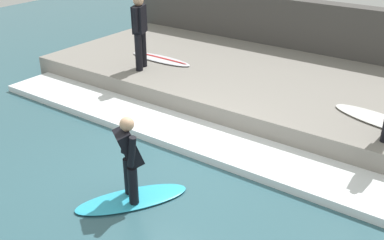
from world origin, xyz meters
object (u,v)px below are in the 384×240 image
(surfer_riding, at_px, (129,155))
(surfer_waiting_far, at_px, (140,29))
(surfboard_riding, at_px, (132,199))
(surfboard_waiting_near, at_px, (382,120))
(surfboard_waiting_far, at_px, (161,59))

(surfer_riding, distance_m, surfer_waiting_far, 4.70)
(surfboard_riding, xyz_separation_m, surfboard_waiting_near, (3.93, -2.58, 0.50))
(surfboard_waiting_near, relative_size, surfboard_waiting_far, 1.07)
(surfer_waiting_far, distance_m, surfboard_waiting_far, 1.20)
(surfboard_waiting_near, xyz_separation_m, surfer_waiting_far, (-0.32, 5.51, 0.94))
(surfboard_riding, height_order, surfboard_waiting_near, surfboard_waiting_near)
(surfboard_waiting_near, distance_m, surfer_waiting_far, 5.60)
(surfer_waiting_far, xyz_separation_m, surfboard_waiting_far, (0.75, 0.02, -0.94))
(surfboard_riding, distance_m, surfboard_waiting_near, 4.73)
(surfboard_riding, height_order, surfer_riding, surfer_riding)
(surfboard_waiting_far, bearing_deg, surfer_riding, -145.95)
(surfboard_waiting_near, relative_size, surfer_waiting_far, 1.14)
(surfboard_riding, relative_size, surfboard_waiting_near, 0.90)
(surfboard_riding, relative_size, surfboard_waiting_far, 0.96)
(surfer_waiting_far, relative_size, surfboard_waiting_far, 0.94)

